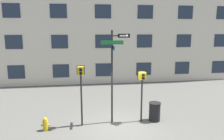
{
  "coord_description": "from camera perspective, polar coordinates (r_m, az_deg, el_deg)",
  "views": [
    {
      "loc": [
        -1.68,
        -9.31,
        4.5
      ],
      "look_at": [
        -0.33,
        0.64,
        2.6
      ],
      "focal_mm": 35.0,
      "sensor_mm": 36.0,
      "label": 1
    }
  ],
  "objects": [
    {
      "name": "ground_plane",
      "position": [
        10.47,
        2.33,
        -14.73
      ],
      "size": [
        60.0,
        60.0,
        0.0
      ],
      "primitive_type": "plane",
      "color": "#595651"
    },
    {
      "name": "building_facade",
      "position": [
        18.05,
        -2.47,
        14.96
      ],
      "size": [
        24.0,
        0.64,
        11.67
      ],
      "color": "beige",
      "rests_on": "ground_plane"
    },
    {
      "name": "street_sign_pole",
      "position": [
        10.21,
        0.37,
        0.37
      ],
      "size": [
        1.35,
        0.79,
        4.44
      ],
      "color": "black",
      "rests_on": "ground_plane"
    },
    {
      "name": "pedestrian_signal_left",
      "position": [
        10.01,
        -8.12,
        -2.58
      ],
      "size": [
        0.36,
        0.4,
        2.85
      ],
      "color": "black",
      "rests_on": "ground_plane"
    },
    {
      "name": "pedestrian_signal_right",
      "position": [
        10.56,
        7.87,
        -3.26
      ],
      "size": [
        0.39,
        0.4,
        2.5
      ],
      "color": "black",
      "rests_on": "ground_plane"
    },
    {
      "name": "fire_hydrant",
      "position": [
        10.5,
        -17.01,
        -13.38
      ],
      "size": [
        0.4,
        0.24,
        0.61
      ],
      "color": "gold",
      "rests_on": "ground_plane"
    },
    {
      "name": "trash_bin",
      "position": [
        11.18,
        11.07,
        -10.62
      ],
      "size": [
        0.58,
        0.58,
        0.93
      ],
      "color": "black",
      "rests_on": "ground_plane"
    }
  ]
}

